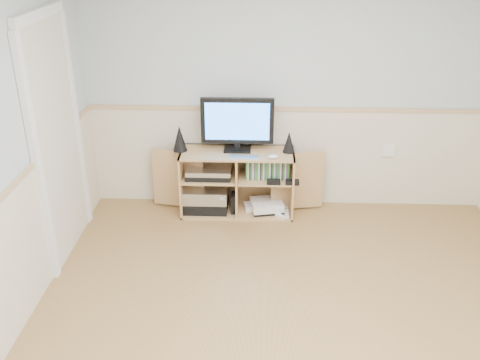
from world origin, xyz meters
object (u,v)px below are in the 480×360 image
keyboard (244,157)px  game_consoles (265,206)px  monitor (237,122)px  media_cabinet (237,179)px

keyboard → game_consoles: keyboard is taller
monitor → game_consoles: monitor is taller
monitor → keyboard: size_ratio=2.57×
monitor → game_consoles: size_ratio=1.51×
media_cabinet → keyboard: keyboard is taller
media_cabinet → keyboard: 0.38m
monitor → keyboard: (0.07, -0.19, -0.28)m
media_cabinet → game_consoles: size_ratio=3.76×
game_consoles → media_cabinet: bearing=167.4°
keyboard → game_consoles: (0.22, 0.13, -0.59)m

